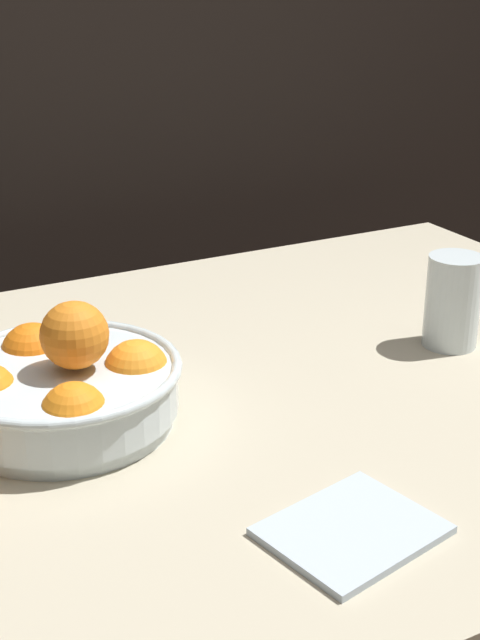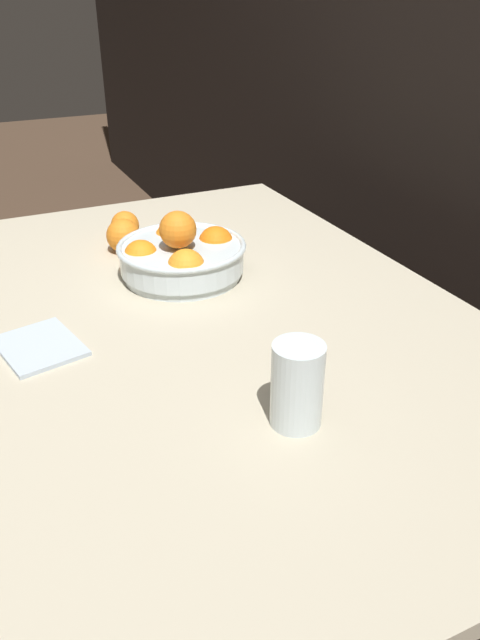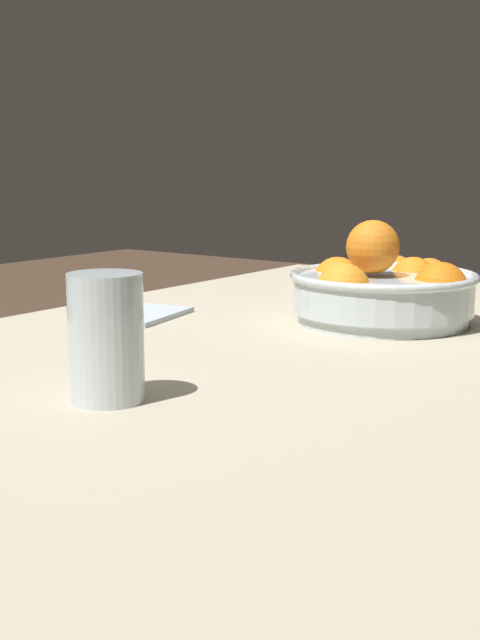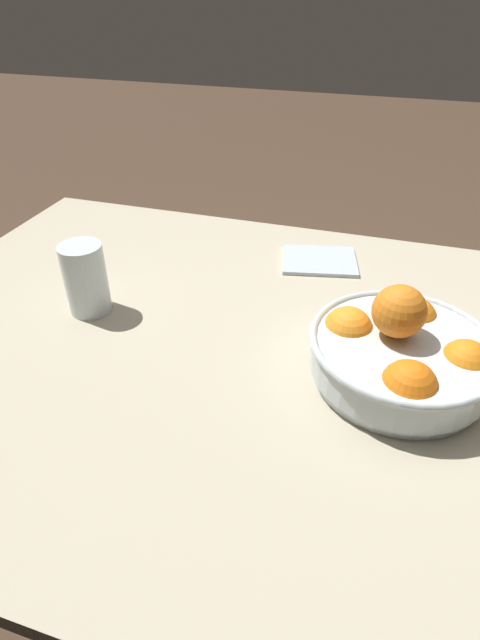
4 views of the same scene
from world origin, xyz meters
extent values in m
plane|color=#4C3828|center=(0.00, 0.00, 0.00)|extent=(12.00, 12.00, 0.00)
cube|color=#B7AD93|center=(0.00, 0.00, 0.72)|extent=(1.46, 0.97, 0.03)
cylinder|color=#936B47|center=(0.67, -0.42, 0.35)|extent=(0.05, 0.05, 0.71)
cylinder|color=silver|center=(-0.18, 0.01, 0.74)|extent=(0.25, 0.25, 0.02)
cylinder|color=silver|center=(-0.18, 0.01, 0.78)|extent=(0.27, 0.27, 0.05)
torus|color=silver|center=(-0.18, 0.01, 0.81)|extent=(0.28, 0.28, 0.01)
sphere|color=orange|center=(-0.10, -0.01, 0.79)|extent=(0.08, 0.08, 0.08)
sphere|color=orange|center=(-0.19, 0.10, 0.79)|extent=(0.08, 0.08, 0.08)
sphere|color=orange|center=(-0.27, 0.02, 0.79)|extent=(0.07, 0.07, 0.07)
sphere|color=orange|center=(-0.20, -0.07, 0.79)|extent=(0.07, 0.07, 0.07)
sphere|color=orange|center=(-0.17, 0.00, 0.85)|extent=(0.08, 0.08, 0.08)
cylinder|color=#F4A314|center=(0.37, -0.02, 0.79)|extent=(0.07, 0.07, 0.10)
cylinder|color=silver|center=(0.37, -0.02, 0.80)|extent=(0.08, 0.08, 0.13)
cube|color=silver|center=(-0.01, -0.32, 0.74)|extent=(0.18, 0.16, 0.01)
camera|label=1|loc=(-0.43, -0.90, 1.25)|focal=50.00mm
camera|label=2|loc=(0.99, -0.40, 1.31)|focal=35.00mm
camera|label=3|loc=(1.00, 0.61, 0.98)|focal=50.00mm
camera|label=4|loc=(-0.12, 0.63, 1.25)|focal=28.00mm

